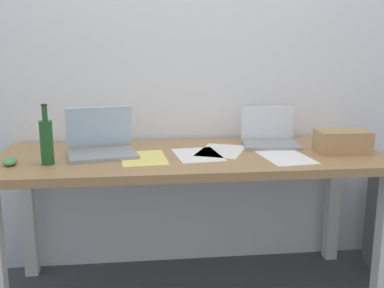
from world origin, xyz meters
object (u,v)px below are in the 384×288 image
(laptop_right, at_px, (270,138))
(beer_bottle, at_px, (47,141))
(laptop_left, at_px, (101,145))
(computer_mouse, at_px, (10,161))
(cardboard_box, at_px, (342,141))
(desk, at_px, (192,173))

(laptop_right, relative_size, beer_bottle, 1.12)
(laptop_left, height_order, beer_bottle, beer_bottle)
(beer_bottle, relative_size, computer_mouse, 2.74)
(laptop_right, height_order, computer_mouse, laptop_right)
(beer_bottle, distance_m, computer_mouse, 0.19)
(laptop_left, distance_m, laptop_right, 0.89)
(laptop_right, bearing_deg, cardboard_box, -32.78)
(desk, relative_size, cardboard_box, 7.38)
(beer_bottle, relative_size, cardboard_box, 1.07)
(desk, xyz_separation_m, cardboard_box, (0.75, -0.05, 0.15))
(desk, bearing_deg, beer_bottle, -169.86)
(laptop_right, bearing_deg, beer_bottle, -166.14)
(desk, relative_size, laptop_left, 5.19)
(cardboard_box, bearing_deg, laptop_left, 176.22)
(laptop_left, distance_m, cardboard_box, 1.20)
(desk, distance_m, computer_mouse, 0.85)
(beer_bottle, height_order, cardboard_box, beer_bottle)
(laptop_left, xyz_separation_m, laptop_right, (0.88, 0.12, -0.01))
(laptop_right, relative_size, cardboard_box, 1.20)
(desk, xyz_separation_m, computer_mouse, (-0.84, -0.11, 0.12))
(laptop_left, xyz_separation_m, beer_bottle, (-0.23, -0.15, 0.06))
(laptop_left, distance_m, beer_bottle, 0.28)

